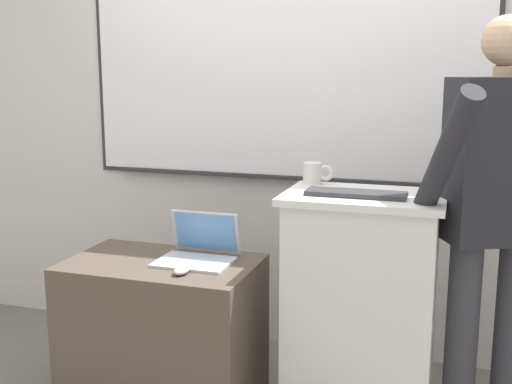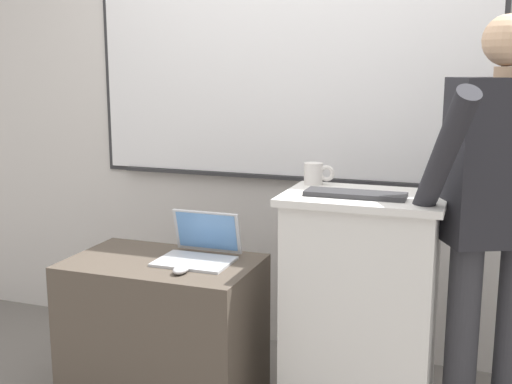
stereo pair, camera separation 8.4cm
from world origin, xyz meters
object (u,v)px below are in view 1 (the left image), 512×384
(coffee_mug, at_px, (314,173))
(wireless_keyboard, at_px, (356,194))
(person_presenter, at_px, (495,208))
(computer_mouse_by_keyboard, at_px, (427,196))
(lectern_podium, at_px, (361,311))
(side_desk, at_px, (164,334))
(laptop, at_px, (200,247))
(computer_mouse_by_laptop, at_px, (182,270))

(coffee_mug, bearing_deg, wireless_keyboard, -43.74)
(person_presenter, height_order, computer_mouse_by_keyboard, person_presenter)
(person_presenter, height_order, coffee_mug, person_presenter)
(lectern_podium, xyz_separation_m, side_desk, (-0.87, -0.14, -0.17))
(computer_mouse_by_keyboard, bearing_deg, laptop, 179.93)
(lectern_podium, xyz_separation_m, coffee_mug, (-0.25, 0.16, 0.56))
(wireless_keyboard, distance_m, coffee_mug, 0.31)
(side_desk, distance_m, wireless_keyboard, 1.09)
(laptop, bearing_deg, coffee_mug, 23.53)
(side_desk, bearing_deg, wireless_keyboard, 5.28)
(computer_mouse_by_laptop, relative_size, computer_mouse_by_keyboard, 1.00)
(computer_mouse_by_laptop, height_order, coffee_mug, coffee_mug)
(lectern_podium, distance_m, computer_mouse_by_keyboard, 0.59)
(computer_mouse_by_keyboard, height_order, coffee_mug, coffee_mug)
(laptop, relative_size, wireless_keyboard, 0.81)
(laptop, bearing_deg, wireless_keyboard, -0.84)
(side_desk, bearing_deg, laptop, 30.57)
(person_presenter, xyz_separation_m, computer_mouse_by_keyboard, (-0.26, -0.08, 0.05))
(laptop, relative_size, computer_mouse_by_laptop, 3.28)
(person_presenter, distance_m, computer_mouse_by_keyboard, 0.27)
(person_presenter, bearing_deg, coffee_mug, 144.43)
(wireless_keyboard, bearing_deg, laptop, 179.16)
(lectern_podium, distance_m, person_presenter, 0.70)
(lectern_podium, relative_size, computer_mouse_by_laptop, 10.24)
(person_presenter, xyz_separation_m, wireless_keyboard, (-0.54, -0.08, 0.04))
(wireless_keyboard, height_order, computer_mouse_by_laptop, wireless_keyboard)
(side_desk, distance_m, computer_mouse_by_laptop, 0.42)
(lectern_podium, bearing_deg, coffee_mug, 147.81)
(lectern_podium, bearing_deg, computer_mouse_by_keyboard, -10.82)
(laptop, bearing_deg, lectern_podium, 3.74)
(lectern_podium, bearing_deg, computer_mouse_by_laptop, -159.33)
(side_desk, relative_size, computer_mouse_by_laptop, 8.43)
(laptop, bearing_deg, person_presenter, 3.46)
(wireless_keyboard, bearing_deg, lectern_podium, 65.78)
(lectern_podium, distance_m, computer_mouse_by_laptop, 0.78)
(side_desk, relative_size, computer_mouse_by_keyboard, 8.43)
(side_desk, relative_size, wireless_keyboard, 2.08)
(laptop, height_order, computer_mouse_by_laptop, laptop)
(coffee_mug, bearing_deg, side_desk, -154.70)
(side_desk, xyz_separation_m, computer_mouse_by_keyboard, (1.12, 0.09, 0.70))
(lectern_podium, height_order, wireless_keyboard, wireless_keyboard)
(computer_mouse_by_keyboard, distance_m, coffee_mug, 0.54)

